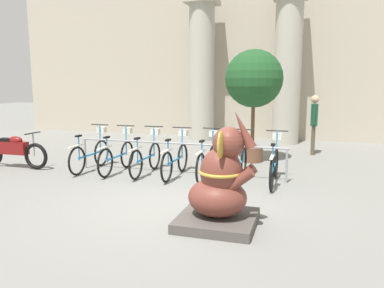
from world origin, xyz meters
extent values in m
plane|color=slate|center=(0.00, 0.00, 0.00)|extent=(60.00, 60.00, 0.00)
cube|color=#B2A893|center=(0.00, 8.60, 3.00)|extent=(20.00, 0.20, 6.00)
cylinder|color=#ADA899|center=(-1.56, 7.60, 2.50)|extent=(0.94, 0.94, 5.00)
cube|color=#ADA899|center=(-1.56, 7.60, 5.08)|extent=(1.18, 1.18, 0.16)
cylinder|color=#ADA899|center=(1.56, 7.60, 2.50)|extent=(0.94, 0.94, 5.00)
cylinder|color=gray|center=(-3.04, 1.95, 0.38)|extent=(0.05, 0.05, 0.75)
cylinder|color=gray|center=(1.91, 1.95, 0.38)|extent=(0.05, 0.05, 0.75)
cylinder|color=gray|center=(-0.56, 1.95, 0.75)|extent=(5.05, 0.04, 0.04)
torus|color=black|center=(-2.79, 2.31, 0.34)|extent=(0.05, 0.68, 0.68)
torus|color=black|center=(-2.79, 1.22, 0.34)|extent=(0.05, 0.68, 0.68)
cube|color=#338CC6|center=(-2.79, 1.77, 0.39)|extent=(0.04, 0.99, 0.04)
cube|color=silver|center=(-2.79, 1.22, 0.70)|extent=(0.06, 0.57, 0.03)
cylinder|color=#338CC6|center=(-2.79, 1.32, 0.62)|extent=(0.03, 0.03, 0.56)
cube|color=black|center=(-2.79, 1.32, 0.92)|extent=(0.08, 0.18, 0.04)
cylinder|color=#338CC6|center=(-2.79, 2.27, 0.71)|extent=(0.03, 0.03, 0.74)
cylinder|color=black|center=(-2.79, 2.27, 1.08)|extent=(0.48, 0.03, 0.03)
cube|color=silver|center=(-2.79, 2.37, 0.94)|extent=(0.20, 0.16, 0.14)
torus|color=black|center=(-2.05, 2.31, 0.34)|extent=(0.05, 0.68, 0.68)
torus|color=black|center=(-2.05, 1.22, 0.34)|extent=(0.05, 0.68, 0.68)
cube|color=#338CC6|center=(-2.05, 1.76, 0.39)|extent=(0.04, 0.99, 0.04)
cube|color=silver|center=(-2.05, 1.22, 0.70)|extent=(0.06, 0.57, 0.03)
cylinder|color=#338CC6|center=(-2.05, 1.32, 0.62)|extent=(0.03, 0.03, 0.56)
cube|color=black|center=(-2.05, 1.32, 0.92)|extent=(0.08, 0.18, 0.04)
cylinder|color=#338CC6|center=(-2.05, 2.27, 0.71)|extent=(0.03, 0.03, 0.74)
cylinder|color=black|center=(-2.05, 2.27, 1.08)|extent=(0.48, 0.03, 0.03)
cube|color=silver|center=(-2.05, 2.37, 0.94)|extent=(0.20, 0.16, 0.14)
torus|color=black|center=(-1.31, 2.34, 0.34)|extent=(0.05, 0.68, 0.68)
torus|color=black|center=(-1.31, 1.26, 0.34)|extent=(0.05, 0.68, 0.68)
cube|color=#338CC6|center=(-1.31, 1.80, 0.39)|extent=(0.04, 0.99, 0.04)
cube|color=silver|center=(-1.31, 1.26, 0.70)|extent=(0.06, 0.57, 0.03)
cylinder|color=#338CC6|center=(-1.31, 1.36, 0.62)|extent=(0.03, 0.03, 0.56)
cube|color=black|center=(-1.31, 1.36, 0.92)|extent=(0.08, 0.18, 0.04)
cylinder|color=#338CC6|center=(-1.31, 2.30, 0.71)|extent=(0.03, 0.03, 0.74)
cylinder|color=black|center=(-1.31, 2.30, 1.08)|extent=(0.48, 0.03, 0.03)
cube|color=silver|center=(-1.31, 2.40, 0.94)|extent=(0.20, 0.16, 0.14)
torus|color=black|center=(-0.56, 2.32, 0.34)|extent=(0.05, 0.68, 0.68)
torus|color=black|center=(-0.56, 1.23, 0.34)|extent=(0.05, 0.68, 0.68)
cube|color=#338CC6|center=(-0.56, 1.78, 0.39)|extent=(0.04, 0.99, 0.04)
cube|color=silver|center=(-0.56, 1.23, 0.70)|extent=(0.06, 0.57, 0.03)
cylinder|color=#338CC6|center=(-0.56, 1.33, 0.62)|extent=(0.03, 0.03, 0.56)
cube|color=black|center=(-0.56, 1.33, 0.92)|extent=(0.08, 0.18, 0.04)
cylinder|color=#338CC6|center=(-0.56, 2.28, 0.71)|extent=(0.03, 0.03, 0.74)
cylinder|color=black|center=(-0.56, 2.28, 1.08)|extent=(0.48, 0.03, 0.03)
cube|color=silver|center=(-0.56, 2.38, 0.94)|extent=(0.20, 0.16, 0.14)
torus|color=black|center=(0.18, 2.38, 0.34)|extent=(0.05, 0.68, 0.68)
torus|color=black|center=(0.18, 1.29, 0.34)|extent=(0.05, 0.68, 0.68)
cube|color=#338CC6|center=(0.18, 1.84, 0.39)|extent=(0.04, 0.99, 0.04)
cube|color=silver|center=(0.18, 1.29, 0.70)|extent=(0.06, 0.57, 0.03)
cylinder|color=#338CC6|center=(0.18, 1.39, 0.62)|extent=(0.03, 0.03, 0.56)
cube|color=black|center=(0.18, 1.39, 0.92)|extent=(0.08, 0.18, 0.04)
cylinder|color=#338CC6|center=(0.18, 2.34, 0.71)|extent=(0.03, 0.03, 0.74)
cylinder|color=black|center=(0.18, 2.34, 1.08)|extent=(0.48, 0.03, 0.03)
cube|color=silver|center=(0.18, 2.44, 0.94)|extent=(0.20, 0.16, 0.14)
torus|color=black|center=(0.92, 2.37, 0.34)|extent=(0.05, 0.68, 0.68)
torus|color=black|center=(0.92, 1.29, 0.34)|extent=(0.05, 0.68, 0.68)
cube|color=#338CC6|center=(0.92, 1.83, 0.39)|extent=(0.04, 0.99, 0.04)
cube|color=silver|center=(0.92, 1.29, 0.70)|extent=(0.06, 0.57, 0.03)
cylinder|color=#338CC6|center=(0.92, 1.39, 0.62)|extent=(0.03, 0.03, 0.56)
cube|color=black|center=(0.92, 1.39, 0.92)|extent=(0.08, 0.18, 0.04)
cylinder|color=#338CC6|center=(0.92, 2.33, 0.71)|extent=(0.03, 0.03, 0.74)
cylinder|color=black|center=(0.92, 2.33, 1.08)|extent=(0.48, 0.03, 0.03)
cube|color=silver|center=(0.92, 2.43, 0.94)|extent=(0.20, 0.16, 0.14)
torus|color=black|center=(1.66, 2.34, 0.34)|extent=(0.05, 0.68, 0.68)
torus|color=black|center=(1.66, 1.25, 0.34)|extent=(0.05, 0.68, 0.68)
cube|color=#338CC6|center=(1.66, 1.80, 0.39)|extent=(0.04, 0.99, 0.04)
cube|color=silver|center=(1.66, 1.25, 0.70)|extent=(0.06, 0.57, 0.03)
cylinder|color=#338CC6|center=(1.66, 1.35, 0.62)|extent=(0.03, 0.03, 0.56)
cube|color=black|center=(1.66, 1.35, 0.92)|extent=(0.08, 0.18, 0.04)
cylinder|color=#338CC6|center=(1.66, 2.30, 0.71)|extent=(0.03, 0.03, 0.74)
cylinder|color=black|center=(1.66, 2.30, 1.08)|extent=(0.48, 0.03, 0.03)
cube|color=silver|center=(1.66, 2.40, 0.94)|extent=(0.20, 0.16, 0.14)
cube|color=#4C4742|center=(1.04, -0.85, 0.07)|extent=(1.15, 1.15, 0.14)
ellipsoid|color=brown|center=(1.04, -0.85, 0.43)|extent=(0.89, 0.78, 0.57)
ellipsoid|color=brown|center=(1.10, -0.85, 0.82)|extent=(0.63, 0.57, 0.73)
sphere|color=brown|center=(1.20, -0.85, 1.27)|extent=(0.47, 0.47, 0.47)
ellipsoid|color=#B79333|center=(1.14, -0.62, 1.27)|extent=(0.08, 0.33, 0.40)
ellipsoid|color=#B79333|center=(1.14, -1.09, 1.27)|extent=(0.08, 0.33, 0.40)
cone|color=brown|center=(1.41, -0.85, 1.47)|extent=(0.40, 0.17, 0.59)
cylinder|color=brown|center=(1.38, -0.72, 0.74)|extent=(0.47, 0.16, 0.42)
cylinder|color=brown|center=(1.38, -0.98, 0.74)|extent=(0.47, 0.16, 0.42)
torus|color=#B79333|center=(1.10, -0.85, 0.82)|extent=(0.66, 0.66, 0.05)
torus|color=black|center=(-4.13, 1.46, 0.33)|extent=(0.67, 0.09, 0.67)
cube|color=maroon|center=(-4.82, 1.46, 0.51)|extent=(0.82, 0.22, 0.32)
ellipsoid|color=maroon|center=(-4.72, 1.46, 0.71)|extent=(0.40, 0.20, 0.20)
cube|color=black|center=(-5.00, 1.46, 0.71)|extent=(0.36, 0.18, 0.08)
cylinder|color=#99999E|center=(-4.18, 1.46, 0.61)|extent=(0.04, 0.04, 0.56)
cylinder|color=black|center=(-4.18, 1.46, 0.91)|extent=(0.03, 0.55, 0.03)
cylinder|color=brown|center=(2.49, 5.69, 0.44)|extent=(0.11, 0.11, 0.87)
cylinder|color=brown|center=(2.49, 5.52, 0.44)|extent=(0.11, 0.11, 0.87)
cube|color=#19472D|center=(2.49, 5.61, 1.20)|extent=(0.20, 0.32, 0.66)
sphere|color=tan|center=(2.49, 5.61, 1.67)|extent=(0.24, 0.24, 0.24)
cylinder|color=#19472D|center=(2.49, 5.81, 1.23)|extent=(0.07, 0.07, 0.59)
cylinder|color=#19472D|center=(2.49, 5.41, 1.23)|extent=(0.07, 0.07, 0.59)
cylinder|color=brown|center=(0.88, 4.03, 0.20)|extent=(0.59, 0.59, 0.40)
cylinder|color=brown|center=(0.88, 4.03, 1.02)|extent=(0.10, 0.10, 1.24)
sphere|color=#1E4C23|center=(0.88, 4.03, 2.26)|extent=(1.55, 1.55, 1.55)
camera|label=1|loc=(2.26, -6.14, 2.11)|focal=35.00mm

